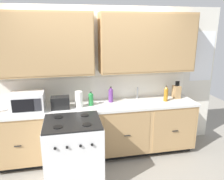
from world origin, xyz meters
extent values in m
plane|color=gray|center=(0.00, 0.00, 0.00)|extent=(8.20, 8.20, 0.00)
cube|color=silver|center=(0.00, 0.62, 1.24)|extent=(4.48, 0.05, 2.47)
cube|color=white|center=(0.00, 0.60, 1.11)|extent=(3.28, 0.01, 0.40)
cube|color=tan|center=(-0.85, 0.43, 1.89)|extent=(1.59, 0.34, 0.95)
cube|color=#A58052|center=(-0.85, 0.26, 1.89)|extent=(1.56, 0.01, 0.89)
cube|color=tan|center=(0.85, 0.43, 1.89)|extent=(1.59, 0.34, 0.95)
cube|color=#A58052|center=(0.85, 0.26, 1.89)|extent=(1.56, 0.01, 0.89)
cube|color=white|center=(1.99, 0.60, 1.61)|extent=(0.44, 0.01, 0.90)
cube|color=black|center=(0.00, 0.33, 0.05)|extent=(3.22, 0.48, 0.10)
cube|color=tan|center=(0.00, 0.30, 0.49)|extent=(3.28, 0.60, 0.77)
cube|color=#A88354|center=(-1.23, 0.00, 0.49)|extent=(0.75, 0.01, 0.71)
cube|color=black|center=(-1.23, -0.02, 0.48)|extent=(0.10, 0.01, 0.01)
cube|color=#A88354|center=(-0.41, 0.00, 0.49)|extent=(0.75, 0.01, 0.71)
cube|color=black|center=(-0.41, -0.02, 0.48)|extent=(0.10, 0.01, 0.01)
cube|color=#A88354|center=(0.41, 0.00, 0.49)|extent=(0.75, 0.01, 0.71)
cube|color=black|center=(0.41, -0.02, 0.48)|extent=(0.10, 0.01, 0.01)
cube|color=#A88354|center=(1.23, 0.00, 0.49)|extent=(0.75, 0.01, 0.71)
cube|color=black|center=(1.23, -0.02, 0.48)|extent=(0.10, 0.01, 0.01)
cube|color=silver|center=(0.00, 0.30, 0.89)|extent=(3.31, 0.63, 0.04)
cube|color=#A8AAAF|center=(0.73, 0.33, 0.90)|extent=(0.56, 0.38, 0.02)
cube|color=white|center=(-0.44, -0.33, 0.46)|extent=(0.76, 0.66, 0.92)
cube|color=black|center=(-0.44, -0.33, 0.93)|extent=(0.74, 0.65, 0.02)
cylinder|color=black|center=(-0.62, -0.49, 0.94)|extent=(0.12, 0.12, 0.01)
cylinder|color=black|center=(-0.26, -0.49, 0.94)|extent=(0.12, 0.12, 0.01)
cylinder|color=black|center=(-0.62, -0.17, 0.94)|extent=(0.12, 0.12, 0.01)
cylinder|color=black|center=(-0.26, -0.17, 0.94)|extent=(0.12, 0.12, 0.01)
cylinder|color=black|center=(-0.66, -0.67, 0.75)|extent=(0.03, 0.02, 0.03)
cylinder|color=black|center=(-0.52, -0.67, 0.75)|extent=(0.03, 0.02, 0.03)
cylinder|color=black|center=(-0.36, -0.67, 0.75)|extent=(0.03, 0.02, 0.03)
cylinder|color=black|center=(-0.22, -0.67, 0.75)|extent=(0.03, 0.02, 0.03)
cube|color=white|center=(-1.08, 0.27, 1.05)|extent=(0.48, 0.36, 0.28)
cube|color=black|center=(-1.12, 0.09, 1.05)|extent=(0.31, 0.01, 0.19)
cube|color=#28282D|center=(-0.91, 0.09, 1.05)|extent=(0.10, 0.01, 0.19)
cube|color=black|center=(-0.60, 0.26, 1.01)|extent=(0.28, 0.18, 0.19)
cube|color=black|center=(-0.65, 0.26, 1.10)|extent=(0.02, 0.13, 0.01)
cube|color=black|center=(-0.55, 0.26, 1.10)|extent=(0.02, 0.13, 0.01)
cube|color=#9C794E|center=(1.42, 0.40, 1.02)|extent=(0.11, 0.14, 0.22)
cylinder|color=black|center=(1.39, 0.39, 1.18)|extent=(0.02, 0.02, 0.09)
cylinder|color=black|center=(1.41, 0.39, 1.18)|extent=(0.02, 0.02, 0.09)
cylinder|color=black|center=(1.43, 0.39, 1.18)|extent=(0.02, 0.02, 0.09)
cylinder|color=black|center=(1.45, 0.39, 1.18)|extent=(0.02, 0.02, 0.09)
cylinder|color=#B2B5BA|center=(0.73, 0.51, 1.01)|extent=(0.02, 0.02, 0.20)
cylinder|color=white|center=(-0.31, 0.26, 1.04)|extent=(0.12, 0.12, 0.26)
cylinder|color=#9E6619|center=(1.16, 0.27, 1.02)|extent=(0.07, 0.07, 0.22)
cone|color=#9E6619|center=(1.16, 0.27, 1.16)|extent=(0.06, 0.06, 0.05)
cylinder|color=black|center=(1.16, 0.27, 1.18)|extent=(0.02, 0.02, 0.02)
cylinder|color=#237A38|center=(-0.12, 0.31, 1.01)|extent=(0.08, 0.08, 0.18)
cone|color=#237A38|center=(-0.12, 0.31, 1.12)|extent=(0.07, 0.07, 0.05)
cylinder|color=black|center=(-0.12, 0.31, 1.14)|extent=(0.03, 0.03, 0.02)
cylinder|color=#663384|center=(0.23, 0.41, 1.02)|extent=(0.08, 0.08, 0.21)
cone|color=#663384|center=(0.23, 0.41, 1.15)|extent=(0.07, 0.07, 0.05)
cylinder|color=black|center=(0.23, 0.41, 1.17)|extent=(0.03, 0.03, 0.02)
camera|label=1|loc=(-0.47, -3.11, 2.14)|focal=35.79mm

